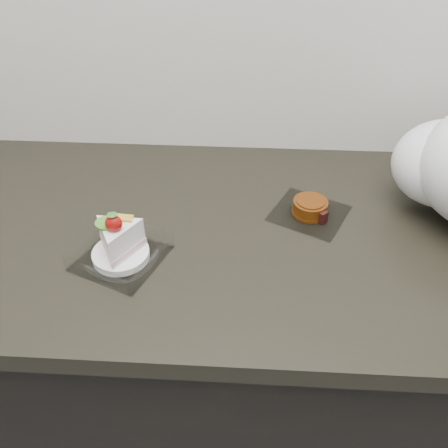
% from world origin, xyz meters
% --- Properties ---
extents(counter, '(2.04, 0.64, 0.90)m').
position_xyz_m(counter, '(0.00, 1.69, 0.45)').
color(counter, black).
rests_on(counter, ground).
extents(cake_tray, '(0.18, 0.18, 0.11)m').
position_xyz_m(cake_tray, '(-0.21, 1.59, 0.93)').
color(cake_tray, white).
rests_on(cake_tray, counter).
extents(mooncake_wrap, '(0.18, 0.18, 0.03)m').
position_xyz_m(mooncake_wrap, '(0.15, 1.74, 0.91)').
color(mooncake_wrap, white).
rests_on(mooncake_wrap, counter).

